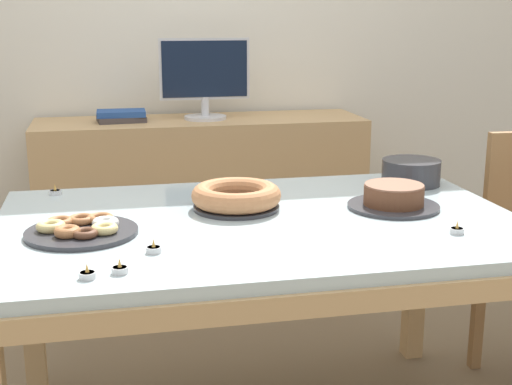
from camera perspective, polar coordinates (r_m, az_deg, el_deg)
wall_back at (r=3.67m, az=-5.25°, el=13.14°), size 8.00×0.10×2.60m
dining_table at (r=2.18m, az=0.37°, el=-4.28°), size 1.60×1.05×0.76m
sideboard at (r=3.50m, az=-4.34°, el=-1.22°), size 1.55×0.44×0.87m
computer_monitor at (r=3.39m, az=-4.13°, el=9.05°), size 0.42×0.20×0.38m
book_stack at (r=3.38m, az=-10.73°, el=6.03°), size 0.23×0.18×0.05m
cake_chocolate_round at (r=2.30m, az=10.95°, el=-0.42°), size 0.29×0.29×0.08m
cake_golden_bundt at (r=2.25m, az=-1.59°, el=-0.35°), size 0.28×0.28×0.08m
pastry_platter at (r=2.06m, az=-13.78°, el=-2.86°), size 0.31×0.31×0.04m
plate_stack at (r=2.64m, az=12.30°, el=1.62°), size 0.21×0.21×0.09m
tealight_near_cakes at (r=1.74m, az=-10.84°, el=-6.05°), size 0.04×0.04×0.04m
tealight_centre at (r=1.72m, az=-13.34°, el=-6.40°), size 0.04×0.04×0.04m
tealight_near_front at (r=2.09m, az=15.78°, el=-2.91°), size 0.04×0.04×0.04m
tealight_right_edge at (r=2.53m, az=-15.77°, el=0.05°), size 0.04×0.04×0.04m
tealight_left_edge at (r=1.87m, az=-8.18°, el=-4.50°), size 0.04×0.04×0.04m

